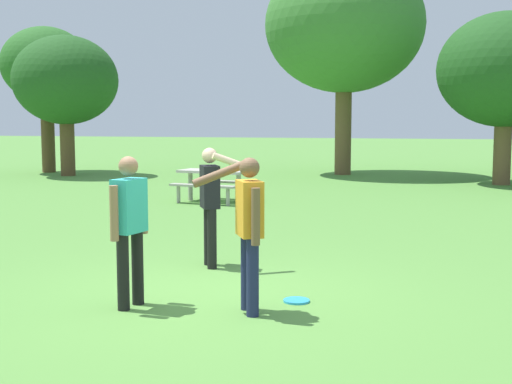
# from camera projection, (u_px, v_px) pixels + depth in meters

# --- Properties ---
(ground_plane) EXTENTS (120.00, 120.00, 0.00)m
(ground_plane) POSITION_uv_depth(u_px,v_px,m) (209.00, 297.00, 7.87)
(ground_plane) COLOR #568E3D
(person_thrower) EXTENTS (0.82, 0.55, 1.64)m
(person_thrower) POSITION_uv_depth(u_px,v_px,m) (211.00, 197.00, 9.39)
(person_thrower) COLOR black
(person_thrower) RESTS_ON ground
(person_catcher) EXTENTS (0.82, 0.55, 1.64)m
(person_catcher) POSITION_uv_depth(u_px,v_px,m) (248.00, 223.00, 7.15)
(person_catcher) COLOR #1E234C
(person_catcher) RESTS_ON ground
(person_bystander) EXTENTS (0.30, 0.60, 1.64)m
(person_bystander) POSITION_uv_depth(u_px,v_px,m) (129.00, 221.00, 7.38)
(person_bystander) COLOR black
(person_bystander) RESTS_ON ground
(frisbee) EXTENTS (0.29, 0.29, 0.03)m
(frisbee) POSITION_uv_depth(u_px,v_px,m) (296.00, 301.00, 7.68)
(frisbee) COLOR #2D9EDB
(frisbee) RESTS_ON ground
(picnic_table_near) EXTENTS (1.94, 1.72, 0.77)m
(picnic_table_near) POSITION_uv_depth(u_px,v_px,m) (214.00, 179.00, 16.72)
(picnic_table_near) COLOR #B2ADA3
(picnic_table_near) RESTS_ON ground
(tree_tall_left) EXTENTS (3.25, 3.25, 5.35)m
(tree_tall_left) POSITION_uv_depth(u_px,v_px,m) (46.00, 66.00, 25.29)
(tree_tall_left) COLOR brown
(tree_tall_left) RESTS_ON ground
(tree_broad_center) EXTENTS (3.62, 3.62, 4.87)m
(tree_broad_center) POSITION_uv_depth(u_px,v_px,m) (66.00, 81.00, 23.89)
(tree_broad_center) COLOR brown
(tree_broad_center) RESTS_ON ground
(tree_far_right) EXTENTS (5.60, 5.60, 7.66)m
(tree_far_right) POSITION_uv_depth(u_px,v_px,m) (345.00, 25.00, 24.17)
(tree_far_right) COLOR brown
(tree_far_right) RESTS_ON ground
(tree_slender_mid) EXTENTS (4.05, 4.05, 5.19)m
(tree_slender_mid) POSITION_uv_depth(u_px,v_px,m) (505.00, 70.00, 20.64)
(tree_slender_mid) COLOR brown
(tree_slender_mid) RESTS_ON ground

